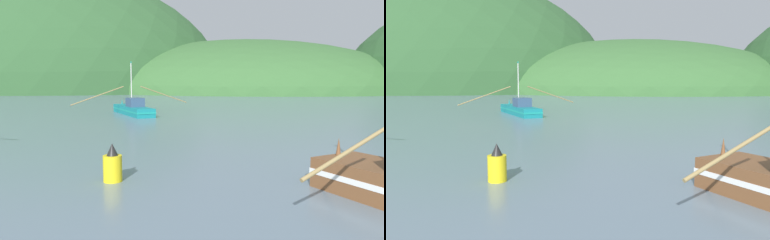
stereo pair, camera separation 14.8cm
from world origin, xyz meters
The scene contains 4 objects.
hill_far_center centered at (-113.78, 154.83, 0.00)m, with size 173.17×138.53×108.38m, color #2D562D.
hill_mid_left centered at (-22.19, 161.94, 0.00)m, with size 141.27×113.02×43.43m, color #386633.
fishing_boat_teal centered at (-16.23, 46.17, 0.68)m, with size 11.17×10.06×6.62m.
channel_buoy centered at (-3.61, 18.29, 0.65)m, with size 0.77×0.77×1.57m.
Camera 2 is at (3.64, 5.69, 4.02)m, focal length 33.23 mm.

